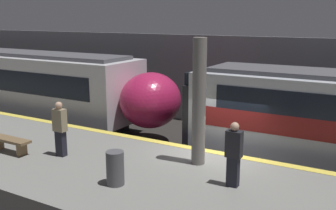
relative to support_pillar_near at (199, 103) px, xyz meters
name	(u,v)px	position (x,y,z in m)	size (l,w,h in m)	color
ground_plane	(215,184)	(0.03, 1.23, -2.86)	(120.00, 120.00, 0.00)	#282623
platform	(176,200)	(0.03, -1.34, -2.30)	(40.00, 5.14, 1.12)	slate
station_rear_barrier	(275,86)	(0.03, 7.71, -0.71)	(50.00, 0.15, 4.28)	gray
support_pillar_near	(199,103)	(0.00, 0.00, 0.00)	(0.37, 0.37, 3.50)	slate
person_waiting	(60,128)	(-3.77, -1.47, -0.89)	(0.38, 0.24, 1.64)	black
person_walking	(234,153)	(1.39, -0.95, -0.91)	(0.38, 0.24, 1.61)	black
platform_bench	(10,142)	(-5.33, -2.04, -1.41)	(1.50, 0.40, 0.45)	brown
trash_bin	(115,168)	(-1.13, -2.30, -1.33)	(0.44, 0.44, 0.85)	#4C4C51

